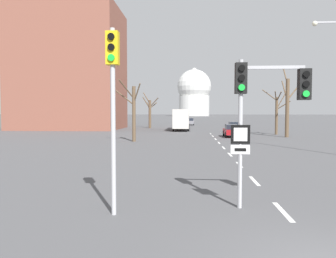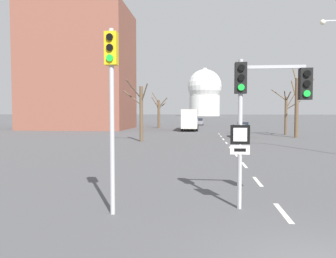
% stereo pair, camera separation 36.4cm
% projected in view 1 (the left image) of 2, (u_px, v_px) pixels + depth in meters
% --- Properties ---
extents(lane_stripe_0, '(0.16, 2.00, 0.01)m').
position_uv_depth(lane_stripe_0, '(283.00, 211.00, 10.05)').
color(lane_stripe_0, silver).
rests_on(lane_stripe_0, ground_plane).
extents(lane_stripe_1, '(0.16, 2.00, 0.01)m').
position_uv_depth(lane_stripe_1, '(254.00, 181.00, 14.53)').
color(lane_stripe_1, silver).
rests_on(lane_stripe_1, ground_plane).
extents(lane_stripe_2, '(0.16, 2.00, 0.01)m').
position_uv_depth(lane_stripe_2, '(239.00, 165.00, 19.02)').
color(lane_stripe_2, silver).
rests_on(lane_stripe_2, ground_plane).
extents(lane_stripe_3, '(0.16, 2.00, 0.01)m').
position_uv_depth(lane_stripe_3, '(230.00, 155.00, 23.50)').
color(lane_stripe_3, silver).
rests_on(lane_stripe_3, ground_plane).
extents(lane_stripe_4, '(0.16, 2.00, 0.01)m').
position_uv_depth(lane_stripe_4, '(224.00, 148.00, 27.98)').
color(lane_stripe_4, silver).
rests_on(lane_stripe_4, ground_plane).
extents(lane_stripe_5, '(0.16, 2.00, 0.01)m').
position_uv_depth(lane_stripe_5, '(219.00, 143.00, 32.47)').
color(lane_stripe_5, silver).
rests_on(lane_stripe_5, ground_plane).
extents(lane_stripe_6, '(0.16, 2.00, 0.01)m').
position_uv_depth(lane_stripe_6, '(216.00, 139.00, 36.95)').
color(lane_stripe_6, silver).
rests_on(lane_stripe_6, ground_plane).
extents(lane_stripe_7, '(0.16, 2.00, 0.01)m').
position_uv_depth(lane_stripe_7, '(213.00, 136.00, 41.43)').
color(lane_stripe_7, silver).
rests_on(lane_stripe_7, ground_plane).
extents(lane_stripe_8, '(0.16, 2.00, 0.01)m').
position_uv_depth(lane_stripe_8, '(211.00, 134.00, 45.92)').
color(lane_stripe_8, silver).
rests_on(lane_stripe_8, ground_plane).
extents(traffic_signal_centre_tall, '(2.30, 0.34, 4.69)m').
position_uv_depth(traffic_signal_centre_tall, '(263.00, 96.00, 10.21)').
color(traffic_signal_centre_tall, '#B2B2B7').
rests_on(traffic_signal_centre_tall, ground_plane).
extents(traffic_signal_near_left, '(0.36, 0.34, 5.49)m').
position_uv_depth(traffic_signal_near_left, '(113.00, 86.00, 9.56)').
color(traffic_signal_near_left, '#B2B2B7').
rests_on(traffic_signal_near_left, ground_plane).
extents(route_sign_post, '(0.60, 0.08, 2.71)m').
position_uv_depth(route_sign_post, '(240.00, 150.00, 10.30)').
color(route_sign_post, '#B2B2B7').
rests_on(route_sign_post, ground_plane).
extents(sedan_near_left, '(1.71, 4.31, 1.54)m').
position_uv_depth(sedan_near_left, '(231.00, 130.00, 40.03)').
color(sedan_near_left, maroon).
rests_on(sedan_near_left, ground_plane).
extents(sedan_near_right, '(1.69, 4.60, 1.61)m').
position_uv_depth(sedan_near_right, '(234.00, 127.00, 48.55)').
color(sedan_near_right, '#2D4C33').
rests_on(sedan_near_right, ground_plane).
extents(sedan_mid_centre, '(1.88, 3.96, 1.66)m').
position_uv_depth(sedan_mid_centre, '(190.00, 122.00, 76.48)').
color(sedan_mid_centre, slate).
rests_on(sedan_mid_centre, ground_plane).
extents(city_bus, '(2.66, 10.80, 3.48)m').
position_uv_depth(city_bus, '(182.00, 118.00, 55.20)').
color(city_bus, beige).
rests_on(city_bus, ground_plane).
extents(bare_tree_left_near, '(2.76, 1.92, 6.31)m').
position_uv_depth(bare_tree_left_near, '(133.00, 111.00, 33.73)').
color(bare_tree_left_near, brown).
rests_on(bare_tree_left_near, ground_plane).
extents(bare_tree_right_near, '(3.57, 1.90, 6.15)m').
position_uv_depth(bare_tree_right_near, '(277.00, 112.00, 44.25)').
color(bare_tree_right_near, brown).
rests_on(bare_tree_right_near, ground_plane).
extents(bare_tree_left_far, '(3.22, 2.01, 6.86)m').
position_uv_depth(bare_tree_left_far, '(150.00, 112.00, 62.11)').
color(bare_tree_left_far, brown).
rests_on(bare_tree_left_far, ground_plane).
extents(bare_tree_right_far, '(2.57, 2.95, 8.87)m').
position_uv_depth(bare_tree_right_far, '(287.00, 104.00, 39.58)').
color(bare_tree_right_far, brown).
rests_on(bare_tree_right_far, ground_plane).
extents(capitol_dome, '(26.01, 26.01, 36.74)m').
position_uv_depth(capitol_dome, '(194.00, 93.00, 252.66)').
color(capitol_dome, silver).
rests_on(capitol_dome, ground_plane).
extents(apartment_block_left, '(18.00, 14.00, 21.40)m').
position_uv_depth(apartment_block_left, '(70.00, 70.00, 58.86)').
color(apartment_block_left, brown).
rests_on(apartment_block_left, ground_plane).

